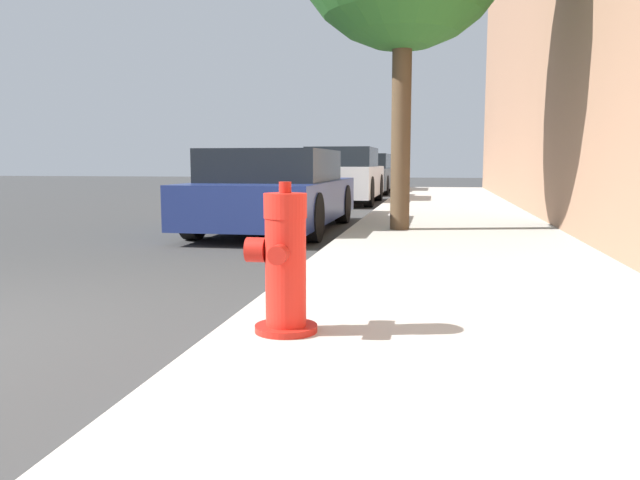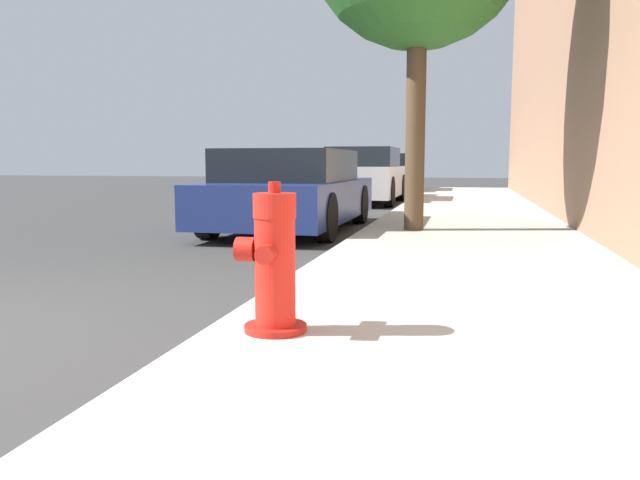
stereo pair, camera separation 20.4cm
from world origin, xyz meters
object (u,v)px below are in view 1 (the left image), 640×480
at_px(parked_car_near, 276,191).
at_px(parked_car_far, 366,174).
at_px(parked_car_mid, 344,176).
at_px(fire_hydrant, 284,265).

distance_m(parked_car_near, parked_car_far, 11.70).
relative_size(parked_car_near, parked_car_mid, 1.07).
bearing_deg(fire_hydrant, parked_car_near, 104.94).
height_order(parked_car_mid, parked_car_far, parked_car_mid).
height_order(fire_hydrant, parked_car_far, parked_car_far).
relative_size(parked_car_mid, parked_car_far, 0.89).
bearing_deg(parked_car_mid, parked_car_near, -90.78).
height_order(parked_car_near, parked_car_far, parked_car_far).
relative_size(fire_hydrant, parked_car_far, 0.18).
xyz_separation_m(parked_car_near, parked_car_mid, (0.09, 6.36, 0.09)).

